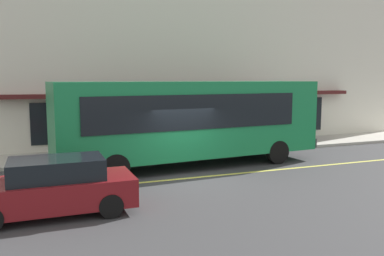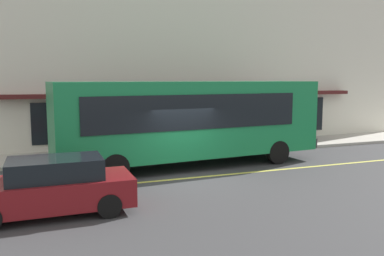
{
  "view_description": "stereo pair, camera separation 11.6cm",
  "coord_description": "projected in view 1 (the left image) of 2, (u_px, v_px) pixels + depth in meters",
  "views": [
    {
      "loc": [
        -5.0,
        -13.33,
        3.6
      ],
      "look_at": [
        0.83,
        1.85,
        1.6
      ],
      "focal_mm": 37.35,
      "sensor_mm": 36.0,
      "label": 1
    },
    {
      "loc": [
        -4.89,
        -13.38,
        3.6
      ],
      "look_at": [
        0.83,
        1.85,
        1.6
      ],
      "focal_mm": 37.35,
      "sensor_mm": 36.0,
      "label": 2
    }
  ],
  "objects": [
    {
      "name": "storefront_building",
      "position": [
        163.0,
        12.0,
        26.16
      ],
      "size": [
        27.63,
        12.24,
        15.93
      ],
      "color": "silver",
      "rests_on": "ground"
    },
    {
      "name": "bus",
      "position": [
        193.0,
        119.0,
        16.37
      ],
      "size": [
        11.29,
        3.37,
        3.5
      ],
      "color": "#197F47",
      "rests_on": "ground"
    },
    {
      "name": "pedestrian_at_corner",
      "position": [
        282.0,
        123.0,
        22.68
      ],
      "size": [
        0.34,
        0.34,
        1.64
      ],
      "color": "black",
      "rests_on": "sidewalk"
    },
    {
      "name": "ground",
      "position": [
        189.0,
        178.0,
        14.57
      ],
      "size": [
        120.0,
        120.0,
        0.0
      ],
      "primitive_type": "plane",
      "color": "#38383A"
    },
    {
      "name": "car_maroon",
      "position": [
        53.0,
        187.0,
        10.59
      ],
      "size": [
        4.3,
        1.87,
        1.52
      ],
      "color": "maroon",
      "rests_on": "ground"
    },
    {
      "name": "sidewalk",
      "position": [
        152.0,
        152.0,
        19.33
      ],
      "size": [
        80.0,
        3.0,
        0.15
      ],
      "primitive_type": "cube",
      "color": "#B2ADA3",
      "rests_on": "ground"
    },
    {
      "name": "lane_centre_stripe",
      "position": [
        189.0,
        178.0,
        14.57
      ],
      "size": [
        36.0,
        0.16,
        0.01
      ],
      "primitive_type": "cube",
      "color": "#D8D14C",
      "rests_on": "ground"
    },
    {
      "name": "traffic_light",
      "position": [
        266.0,
        100.0,
        20.53
      ],
      "size": [
        0.3,
        0.52,
        3.2
      ],
      "color": "#2D2D33",
      "rests_on": "sidewalk"
    }
  ]
}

